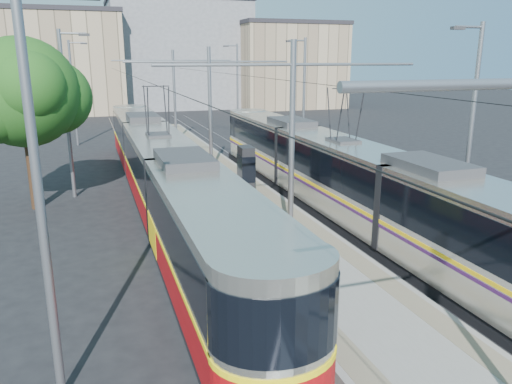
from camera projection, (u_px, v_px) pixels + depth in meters
name	position (u px, v px, depth m)	size (l,w,h in m)	color
ground	(430.00, 381.00, 10.73)	(160.00, 160.00, 0.00)	black
platform	(225.00, 187.00, 26.25)	(4.00, 50.00, 0.30)	gray
tactile_strip_left	(198.00, 186.00, 25.76)	(0.70, 50.00, 0.01)	gray
tactile_strip_right	(251.00, 182.00, 26.65)	(0.70, 50.00, 0.01)	gray
rails	(225.00, 189.00, 26.28)	(8.71, 70.00, 0.03)	gray
tram_left	(160.00, 170.00, 22.94)	(2.43, 31.88, 5.50)	black
tram_right	(342.00, 175.00, 21.42)	(2.43, 28.64, 5.50)	black
catenary	(240.00, 108.00, 22.50)	(9.20, 70.00, 7.00)	gray
street_lamps	(206.00, 103.00, 28.86)	(15.18, 38.22, 8.00)	gray
shelter	(246.00, 170.00, 23.81)	(0.71, 1.10, 2.36)	black
tree	(32.00, 94.00, 21.93)	(5.26, 4.86, 7.64)	#382314
building_left	(54.00, 62.00, 60.99)	(16.32, 12.24, 12.26)	tan
building_centre	(178.00, 54.00, 69.28)	(18.36, 14.28, 14.29)	gray
building_right	(288.00, 65.00, 68.46)	(14.28, 10.20, 11.35)	tan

